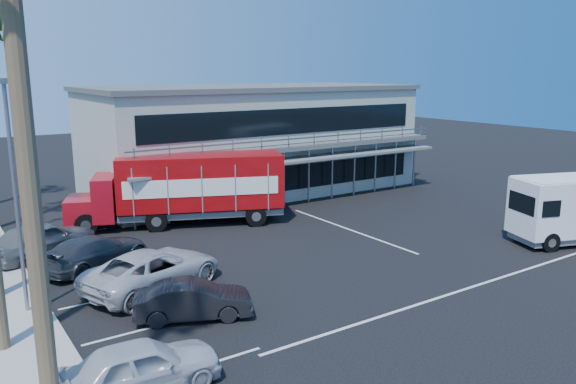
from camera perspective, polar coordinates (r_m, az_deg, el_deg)
ground at (r=26.83m, az=7.04°, el=-5.92°), size 120.00×120.00×0.00m
building at (r=39.73m, az=-3.70°, el=5.48°), size 22.40×12.00×7.30m
light_pole_near at (r=20.71m, az=-26.01°, el=0.35°), size 0.50×0.25×8.09m
red_truck at (r=31.11m, az=-10.29°, el=0.55°), size 11.58×6.78×3.85m
parked_car_a at (r=15.93m, az=-14.60°, el=-16.74°), size 4.25×1.86×1.42m
parked_car_b at (r=19.77m, az=-9.58°, el=-10.77°), size 4.20×2.86×1.31m
parked_car_c at (r=22.52m, az=-13.53°, el=-7.67°), size 6.21×4.41×1.57m
parked_car_d at (r=25.62m, az=-18.99°, el=-5.73°), size 5.31×3.81×1.43m
parked_car_e at (r=27.77m, az=-23.69°, el=-4.44°), size 5.33×3.86×1.69m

